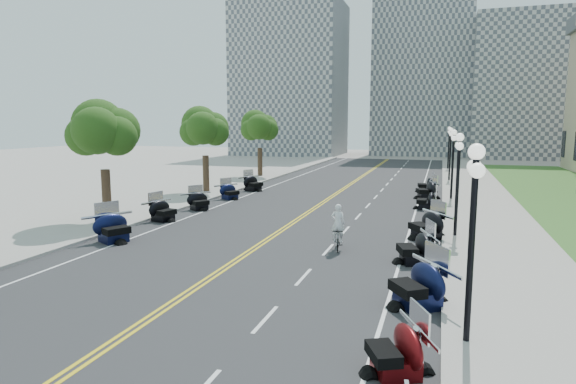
% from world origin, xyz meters
% --- Properties ---
extents(ground, '(160.00, 160.00, 0.00)m').
position_xyz_m(ground, '(0.00, 0.00, 0.00)').
color(ground, gray).
extents(road, '(16.00, 90.00, 0.01)m').
position_xyz_m(road, '(0.00, 10.00, 0.00)').
color(road, '#333335').
rests_on(road, ground).
extents(centerline_yellow_a, '(0.12, 90.00, 0.00)m').
position_xyz_m(centerline_yellow_a, '(-0.12, 10.00, 0.01)').
color(centerline_yellow_a, yellow).
rests_on(centerline_yellow_a, road).
extents(centerline_yellow_b, '(0.12, 90.00, 0.00)m').
position_xyz_m(centerline_yellow_b, '(0.12, 10.00, 0.01)').
color(centerline_yellow_b, yellow).
rests_on(centerline_yellow_b, road).
extents(edge_line_north, '(0.12, 90.00, 0.00)m').
position_xyz_m(edge_line_north, '(6.40, 10.00, 0.01)').
color(edge_line_north, white).
rests_on(edge_line_north, road).
extents(edge_line_south, '(0.12, 90.00, 0.00)m').
position_xyz_m(edge_line_south, '(-6.40, 10.00, 0.01)').
color(edge_line_south, white).
rests_on(edge_line_south, road).
extents(lane_dash_4, '(0.12, 2.00, 0.00)m').
position_xyz_m(lane_dash_4, '(3.20, -8.00, 0.01)').
color(lane_dash_4, white).
rests_on(lane_dash_4, road).
extents(lane_dash_5, '(0.12, 2.00, 0.00)m').
position_xyz_m(lane_dash_5, '(3.20, -4.00, 0.01)').
color(lane_dash_5, white).
rests_on(lane_dash_5, road).
extents(lane_dash_6, '(0.12, 2.00, 0.00)m').
position_xyz_m(lane_dash_6, '(3.20, 0.00, 0.01)').
color(lane_dash_6, white).
rests_on(lane_dash_6, road).
extents(lane_dash_7, '(0.12, 2.00, 0.00)m').
position_xyz_m(lane_dash_7, '(3.20, 4.00, 0.01)').
color(lane_dash_7, white).
rests_on(lane_dash_7, road).
extents(lane_dash_8, '(0.12, 2.00, 0.00)m').
position_xyz_m(lane_dash_8, '(3.20, 8.00, 0.01)').
color(lane_dash_8, white).
rests_on(lane_dash_8, road).
extents(lane_dash_9, '(0.12, 2.00, 0.00)m').
position_xyz_m(lane_dash_9, '(3.20, 12.00, 0.01)').
color(lane_dash_9, white).
rests_on(lane_dash_9, road).
extents(lane_dash_10, '(0.12, 2.00, 0.00)m').
position_xyz_m(lane_dash_10, '(3.20, 16.00, 0.01)').
color(lane_dash_10, white).
rests_on(lane_dash_10, road).
extents(lane_dash_11, '(0.12, 2.00, 0.00)m').
position_xyz_m(lane_dash_11, '(3.20, 20.00, 0.01)').
color(lane_dash_11, white).
rests_on(lane_dash_11, road).
extents(lane_dash_12, '(0.12, 2.00, 0.00)m').
position_xyz_m(lane_dash_12, '(3.20, 24.00, 0.01)').
color(lane_dash_12, white).
rests_on(lane_dash_12, road).
extents(lane_dash_13, '(0.12, 2.00, 0.00)m').
position_xyz_m(lane_dash_13, '(3.20, 28.00, 0.01)').
color(lane_dash_13, white).
rests_on(lane_dash_13, road).
extents(lane_dash_14, '(0.12, 2.00, 0.00)m').
position_xyz_m(lane_dash_14, '(3.20, 32.00, 0.01)').
color(lane_dash_14, white).
rests_on(lane_dash_14, road).
extents(lane_dash_15, '(0.12, 2.00, 0.00)m').
position_xyz_m(lane_dash_15, '(3.20, 36.00, 0.01)').
color(lane_dash_15, white).
rests_on(lane_dash_15, road).
extents(lane_dash_16, '(0.12, 2.00, 0.00)m').
position_xyz_m(lane_dash_16, '(3.20, 40.00, 0.01)').
color(lane_dash_16, white).
rests_on(lane_dash_16, road).
extents(lane_dash_17, '(0.12, 2.00, 0.00)m').
position_xyz_m(lane_dash_17, '(3.20, 44.00, 0.01)').
color(lane_dash_17, white).
rests_on(lane_dash_17, road).
extents(lane_dash_18, '(0.12, 2.00, 0.00)m').
position_xyz_m(lane_dash_18, '(3.20, 48.00, 0.01)').
color(lane_dash_18, white).
rests_on(lane_dash_18, road).
extents(lane_dash_19, '(0.12, 2.00, 0.00)m').
position_xyz_m(lane_dash_19, '(3.20, 52.00, 0.01)').
color(lane_dash_19, white).
rests_on(lane_dash_19, road).
extents(sidewalk_north, '(5.00, 90.00, 0.15)m').
position_xyz_m(sidewalk_north, '(10.50, 10.00, 0.07)').
color(sidewalk_north, '#9E9991').
rests_on(sidewalk_north, ground).
extents(sidewalk_south, '(5.00, 90.00, 0.15)m').
position_xyz_m(sidewalk_south, '(-10.50, 10.00, 0.07)').
color(sidewalk_south, '#9E9991').
rests_on(sidewalk_south, ground).
extents(distant_block_a, '(18.00, 14.00, 26.00)m').
position_xyz_m(distant_block_a, '(-18.00, 62.00, 13.00)').
color(distant_block_a, gray).
rests_on(distant_block_a, ground).
extents(distant_block_b, '(16.00, 12.00, 30.00)m').
position_xyz_m(distant_block_b, '(4.00, 68.00, 15.00)').
color(distant_block_b, gray).
rests_on(distant_block_b, ground).
extents(distant_block_c, '(20.00, 14.00, 22.00)m').
position_xyz_m(distant_block_c, '(22.00, 65.00, 11.00)').
color(distant_block_c, gray).
rests_on(distant_block_c, ground).
extents(street_lamp_1, '(0.50, 1.20, 4.90)m').
position_xyz_m(street_lamp_1, '(8.60, -8.00, 2.60)').
color(street_lamp_1, black).
rests_on(street_lamp_1, sidewalk_north).
extents(street_lamp_2, '(0.50, 1.20, 4.90)m').
position_xyz_m(street_lamp_2, '(8.60, 4.00, 2.60)').
color(street_lamp_2, black).
rests_on(street_lamp_2, sidewalk_north).
extents(street_lamp_3, '(0.50, 1.20, 4.90)m').
position_xyz_m(street_lamp_3, '(8.60, 16.00, 2.60)').
color(street_lamp_3, black).
rests_on(street_lamp_3, sidewalk_north).
extents(street_lamp_4, '(0.50, 1.20, 4.90)m').
position_xyz_m(street_lamp_4, '(8.60, 28.00, 2.60)').
color(street_lamp_4, black).
rests_on(street_lamp_4, sidewalk_north).
extents(street_lamp_5, '(0.50, 1.20, 4.90)m').
position_xyz_m(street_lamp_5, '(8.60, 40.00, 2.60)').
color(street_lamp_5, black).
rests_on(street_lamp_5, sidewalk_north).
extents(tree_2, '(4.80, 4.80, 9.20)m').
position_xyz_m(tree_2, '(-10.00, 2.00, 4.75)').
color(tree_2, '#235619').
rests_on(tree_2, sidewalk_south).
extents(tree_3, '(4.80, 4.80, 9.20)m').
position_xyz_m(tree_3, '(-10.00, 14.00, 4.75)').
color(tree_3, '#235619').
rests_on(tree_3, sidewalk_south).
extents(tree_4, '(4.80, 4.80, 9.20)m').
position_xyz_m(tree_4, '(-10.00, 26.00, 4.75)').
color(tree_4, '#235619').
rests_on(tree_4, sidewalk_south).
extents(motorcycle_n_3, '(2.44, 2.44, 1.28)m').
position_xyz_m(motorcycle_n_3, '(7.03, -9.95, 0.64)').
color(motorcycle_n_3, '#590A0C').
rests_on(motorcycle_n_3, road).
extents(motorcycle_n_4, '(3.07, 3.07, 1.54)m').
position_xyz_m(motorcycle_n_4, '(7.29, -5.70, 0.77)').
color(motorcycle_n_4, black).
rests_on(motorcycle_n_4, road).
extents(motorcycle_n_5, '(2.57, 2.57, 1.42)m').
position_xyz_m(motorcycle_n_5, '(6.98, -0.98, 0.71)').
color(motorcycle_n_5, black).
rests_on(motorcycle_n_5, road).
extents(motorcycle_n_6, '(2.98, 2.98, 1.50)m').
position_xyz_m(motorcycle_n_6, '(7.27, 3.44, 0.75)').
color(motorcycle_n_6, black).
rests_on(motorcycle_n_6, road).
extents(motorcycle_n_8, '(1.97, 1.97, 1.34)m').
position_xyz_m(motorcycle_n_8, '(7.03, 11.66, 0.67)').
color(motorcycle_n_8, black).
rests_on(motorcycle_n_8, road).
extents(motorcycle_n_9, '(2.65, 2.65, 1.47)m').
position_xyz_m(motorcycle_n_9, '(6.88, 16.25, 0.74)').
color(motorcycle_n_9, black).
rests_on(motorcycle_n_9, road).
extents(motorcycle_n_10, '(2.18, 2.18, 1.34)m').
position_xyz_m(motorcycle_n_10, '(6.72, 19.97, 0.67)').
color(motorcycle_n_10, black).
rests_on(motorcycle_n_10, road).
extents(motorcycle_s_5, '(2.89, 2.89, 1.50)m').
position_xyz_m(motorcycle_s_5, '(-6.79, -1.67, 0.75)').
color(motorcycle_s_5, black).
rests_on(motorcycle_s_5, road).
extents(motorcycle_s_6, '(2.34, 2.34, 1.34)m').
position_xyz_m(motorcycle_s_6, '(-7.23, 3.28, 0.67)').
color(motorcycle_s_6, black).
rests_on(motorcycle_s_6, road).
extents(motorcycle_s_7, '(2.54, 2.54, 1.27)m').
position_xyz_m(motorcycle_s_7, '(-6.96, 7.09, 0.63)').
color(motorcycle_s_7, black).
rests_on(motorcycle_s_7, road).
extents(motorcycle_s_8, '(2.45, 2.45, 1.25)m').
position_xyz_m(motorcycle_s_8, '(-6.90, 11.69, 0.63)').
color(motorcycle_s_8, black).
rests_on(motorcycle_s_8, road).
extents(motorcycle_s_9, '(2.63, 2.63, 1.41)m').
position_xyz_m(motorcycle_s_9, '(-6.87, 16.27, 0.70)').
color(motorcycle_s_9, black).
rests_on(motorcycle_s_9, road).
extents(bicycle, '(0.81, 1.70, 0.98)m').
position_xyz_m(bicycle, '(3.59, 0.13, 0.49)').
color(bicycle, '#A51414').
rests_on(bicycle, road).
extents(cyclist_rider, '(0.63, 0.41, 1.71)m').
position_xyz_m(cyclist_rider, '(3.59, 0.13, 1.84)').
color(cyclist_rider, white).
rests_on(cyclist_rider, bicycle).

